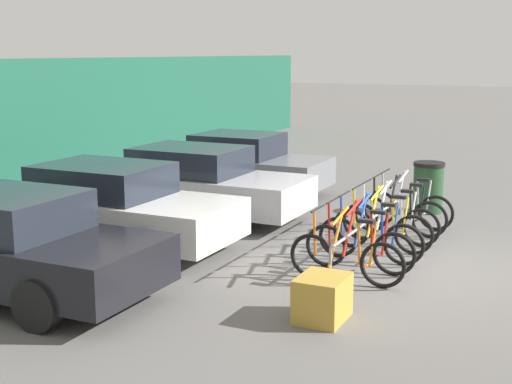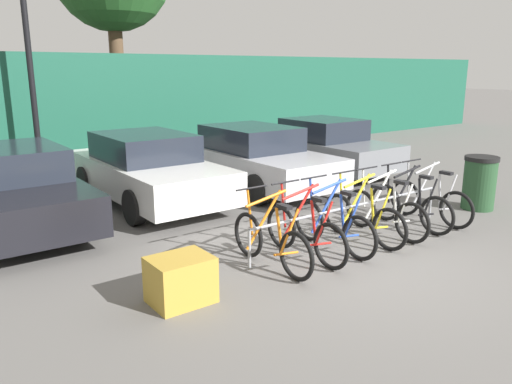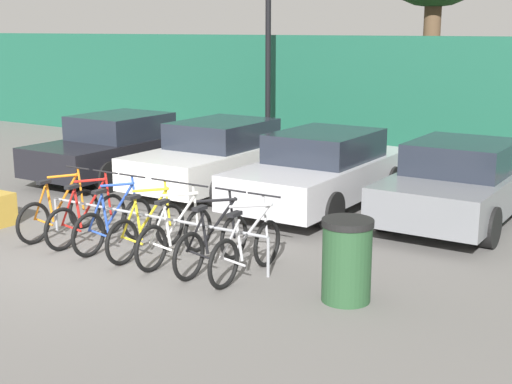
{
  "view_description": "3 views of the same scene",
  "coord_description": "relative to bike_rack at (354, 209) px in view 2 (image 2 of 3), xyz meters",
  "views": [
    {
      "loc": [
        -10.44,
        -2.49,
        3.23
      ],
      "look_at": [
        -0.65,
        2.18,
        1.09
      ],
      "focal_mm": 50.0,
      "sensor_mm": 36.0,
      "label": 1
    },
    {
      "loc": [
        -5.11,
        -4.49,
        2.65
      ],
      "look_at": [
        -0.78,
        1.36,
        0.85
      ],
      "focal_mm": 35.0,
      "sensor_mm": 36.0,
      "label": 2
    },
    {
      "loc": [
        7.43,
        -7.04,
        3.27
      ],
      "look_at": [
        1.28,
        2.56,
        0.63
      ],
      "focal_mm": 50.0,
      "sensor_mm": 36.0,
      "label": 3
    }
  ],
  "objects": [
    {
      "name": "bicycle_black",
      "position": [
        1.23,
        -0.15,
        -0.11
      ],
      "size": [
        0.68,
        1.71,
        1.05
      ],
      "rotation": [
        0.0,
        0.0,
        -0.05
      ],
      "color": "black",
      "rests_on": "ground"
    },
    {
      "name": "car_black",
      "position": [
        -4.2,
        3.79,
        0.2
      ],
      "size": [
        1.91,
        4.22,
        1.4
      ],
      "color": "black",
      "rests_on": "ground"
    },
    {
      "name": "trash_bin",
      "position": [
        3.28,
        -0.2,
        0.03
      ],
      "size": [
        0.63,
        0.63,
        1.03
      ],
      "color": "#234728",
      "rests_on": "ground"
    },
    {
      "name": "ground_plane",
      "position": [
        -0.64,
        -0.68,
        -0.49
      ],
      "size": [
        120.0,
        120.0,
        0.0
      ],
      "primitive_type": "plane",
      "color": "#605E5B"
    },
    {
      "name": "bicycle_white",
      "position": [
        0.58,
        -0.15,
        -0.11
      ],
      "size": [
        0.68,
        1.71,
        1.05
      ],
      "rotation": [
        0.0,
        0.0,
        -0.01
      ],
      "color": "black",
      "rests_on": "ground"
    },
    {
      "name": "cargo_crate",
      "position": [
        -3.27,
        -0.34,
        -0.22
      ],
      "size": [
        0.7,
        0.56,
        0.55
      ],
      "primitive_type": "cube",
      "color": "#B28C33",
      "rests_on": "ground"
    },
    {
      "name": "lamp_post",
      "position": [
        -2.81,
        7.83,
        3.17
      ],
      "size": [
        0.24,
        0.44,
        6.6
      ],
      "color": "black",
      "rests_on": "ground"
    },
    {
      "name": "car_white",
      "position": [
        -1.65,
        4.08,
        0.2
      ],
      "size": [
        1.91,
        4.41,
        1.4
      ],
      "color": "silver",
      "rests_on": "ground"
    },
    {
      "name": "bicycle_orange",
      "position": [
        -1.79,
        -0.15,
        -0.11
      ],
      "size": [
        0.68,
        1.71,
        1.05
      ],
      "rotation": [
        0.0,
        0.0,
        -0.01
      ],
      "color": "black",
      "rests_on": "ground"
    },
    {
      "name": "hoarding_wall",
      "position": [
        -0.64,
        8.82,
        1.04
      ],
      "size": [
        36.0,
        0.16,
        3.07
      ],
      "primitive_type": "cube",
      "color": "#19513D",
      "rests_on": "ground"
    },
    {
      "name": "bicycle_blue",
      "position": [
        -0.61,
        -0.15,
        -0.11
      ],
      "size": [
        0.68,
        1.71,
        1.05
      ],
      "rotation": [
        0.0,
        0.0,
        -0.02
      ],
      "color": "black",
      "rests_on": "ground"
    },
    {
      "name": "bicycle_silver",
      "position": [
        1.79,
        -0.15,
        -0.11
      ],
      "size": [
        0.68,
        1.71,
        1.05
      ],
      "rotation": [
        0.0,
        0.0,
        -0.05
      ],
      "color": "black",
      "rests_on": "ground"
    },
    {
      "name": "car_grey",
      "position": [
        3.33,
        4.08,
        0.2
      ],
      "size": [
        1.91,
        3.91,
        1.4
      ],
      "color": "slate",
      "rests_on": "ground"
    },
    {
      "name": "bicycle_red",
      "position": [
        -1.17,
        -0.15,
        -0.11
      ],
      "size": [
        0.68,
        1.71,
        1.05
      ],
      "rotation": [
        0.0,
        0.0,
        -0.04
      ],
      "color": "black",
      "rests_on": "ground"
    },
    {
      "name": "bicycle_yellow",
      "position": [
        0.05,
        -0.15,
        -0.11
      ],
      "size": [
        0.68,
        1.71,
        1.05
      ],
      "rotation": [
        0.0,
        0.0,
        -0.05
      ],
      "color": "black",
      "rests_on": "ground"
    },
    {
      "name": "car_silver",
      "position": [
        0.84,
        3.86,
        0.2
      ],
      "size": [
        1.91,
        4.44,
        1.4
      ],
      "color": "#B7B7BC",
      "rests_on": "ground"
    },
    {
      "name": "bike_rack",
      "position": [
        0.0,
        0.0,
        0.0
      ],
      "size": [
        4.12,
        0.04,
        0.57
      ],
      "color": "gray",
      "rests_on": "ground"
    }
  ]
}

